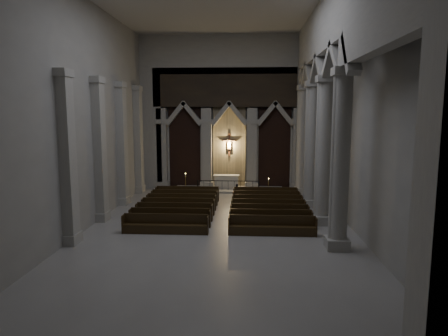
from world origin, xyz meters
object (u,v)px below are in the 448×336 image
at_px(candle_stand_left, 186,187).
at_px(worshipper, 237,192).
at_px(pews, 223,210).
at_px(altar, 226,181).
at_px(altar_rail, 228,184).
at_px(candle_stand_right, 268,190).

bearing_deg(candle_stand_left, worshipper, -31.58).
height_order(candle_stand_left, pews, candle_stand_left).
xyz_separation_m(altar, candle_stand_left, (-3.04, -1.39, -0.25)).
relative_size(altar, candle_stand_left, 1.34).
distance_m(altar, altar_rail, 1.08).
bearing_deg(worshipper, altar_rail, 113.17).
relative_size(altar, candle_stand_right, 1.60).
height_order(altar_rail, candle_stand_left, candle_stand_left).
relative_size(candle_stand_left, pews, 0.15).
bearing_deg(candle_stand_left, altar, 24.50).
relative_size(altar, worshipper, 1.73).
height_order(altar, candle_stand_right, candle_stand_right).
height_order(altar, candle_stand_left, candle_stand_left).
height_order(altar_rail, pews, pews).
distance_m(candle_stand_right, pews, 6.65).
height_order(altar_rail, candle_stand_right, candle_stand_right).
bearing_deg(candle_stand_left, pews, -63.34).
bearing_deg(altar, altar_rail, -80.13).
bearing_deg(altar, candle_stand_right, -30.44).
bearing_deg(worshipper, altar, 111.74).
relative_size(altar, pews, 0.21).
bearing_deg(altar_rail, worshipper, -74.92).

